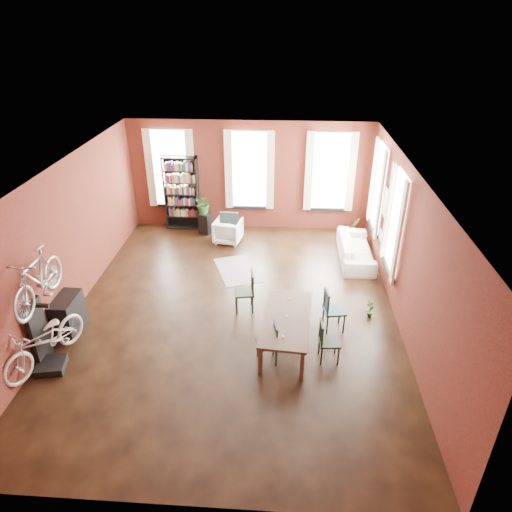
# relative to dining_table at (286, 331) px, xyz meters

# --- Properties ---
(room) EXTENTS (9.00, 9.04, 3.22)m
(room) POSITION_rel_dining_table_xyz_m (-0.89, 1.67, 1.80)
(room) COLOR black
(room) RESTS_ON ground
(dining_table) EXTENTS (1.05, 2.02, 0.66)m
(dining_table) POSITION_rel_dining_table_xyz_m (0.00, 0.00, 0.00)
(dining_table) COLOR #503C30
(dining_table) RESTS_ON ground
(dining_chair_a) EXTENTS (0.45, 0.45, 0.82)m
(dining_chair_a) POSITION_rel_dining_table_xyz_m (-0.35, -0.50, 0.08)
(dining_chair_a) COLOR #163130
(dining_chair_a) RESTS_ON ground
(dining_chair_b) EXTENTS (0.49, 0.49, 0.93)m
(dining_chair_b) POSITION_rel_dining_table_xyz_m (-0.93, 1.15, 0.13)
(dining_chair_b) COLOR black
(dining_chair_b) RESTS_ON ground
(dining_chair_c) EXTENTS (0.42, 0.42, 0.84)m
(dining_chair_c) POSITION_rel_dining_table_xyz_m (0.81, -0.37, 0.09)
(dining_chair_c) COLOR black
(dining_chair_c) RESTS_ON ground
(dining_chair_d) EXTENTS (0.49, 0.49, 0.92)m
(dining_chair_d) POSITION_rel_dining_table_xyz_m (0.98, 0.60, 0.13)
(dining_chair_d) COLOR #1C3E3E
(dining_chair_d) RESTS_ON ground
(bookshelf) EXTENTS (1.00, 0.32, 2.20)m
(bookshelf) POSITION_rel_dining_table_xyz_m (-3.14, 5.36, 0.77)
(bookshelf) COLOR black
(bookshelf) RESTS_ON ground
(white_armchair) EXTENTS (0.83, 0.79, 0.74)m
(white_armchair) POSITION_rel_dining_table_xyz_m (-1.68, 4.47, 0.04)
(white_armchair) COLOR silver
(white_armchair) RESTS_ON ground
(cream_sofa) EXTENTS (0.61, 2.08, 0.81)m
(cream_sofa) POSITION_rel_dining_table_xyz_m (1.81, 3.66, 0.07)
(cream_sofa) COLOR beige
(cream_sofa) RESTS_ON ground
(striped_rug) EXTENTS (1.38, 1.71, 0.01)m
(striped_rug) POSITION_rel_dining_table_xyz_m (-1.26, 2.86, -0.33)
(striped_rug) COLOR black
(striped_rug) RESTS_ON ground
(bike_trainer) EXTENTS (0.59, 0.59, 0.14)m
(bike_trainer) POSITION_rel_dining_table_xyz_m (-4.32, -0.98, -0.26)
(bike_trainer) COLOR black
(bike_trainer) RESTS_ON ground
(bike_wall_rack) EXTENTS (0.16, 0.60, 1.30)m
(bike_wall_rack) POSITION_rel_dining_table_xyz_m (-4.54, -0.74, 0.32)
(bike_wall_rack) COLOR black
(bike_wall_rack) RESTS_ON ground
(console_table) EXTENTS (0.40, 0.80, 0.80)m
(console_table) POSITION_rel_dining_table_xyz_m (-4.42, 0.16, 0.07)
(console_table) COLOR black
(console_table) RESTS_ON ground
(plant_stand) EXTENTS (0.40, 0.40, 0.62)m
(plant_stand) POSITION_rel_dining_table_xyz_m (-2.42, 5.01, -0.02)
(plant_stand) COLOR black
(plant_stand) RESTS_ON ground
(plant_by_sofa) EXTENTS (0.54, 0.72, 0.28)m
(plant_by_sofa) POSITION_rel_dining_table_xyz_m (1.90, 4.97, -0.19)
(plant_by_sofa) COLOR #2F5221
(plant_by_sofa) RESTS_ON ground
(plant_small) EXTENTS (0.43, 0.44, 0.15)m
(plant_small) POSITION_rel_dining_table_xyz_m (1.80, 1.06, -0.26)
(plant_small) COLOR #376227
(plant_small) RESTS_ON ground
(bicycle_floor) EXTENTS (0.93, 1.12, 1.83)m
(bicycle_floor) POSITION_rel_dining_table_xyz_m (-4.33, -0.95, 0.73)
(bicycle_floor) COLOR silver
(bicycle_floor) RESTS_ON bike_trainer
(bicycle_hung) EXTENTS (0.47, 1.00, 1.66)m
(bicycle_hung) POSITION_rel_dining_table_xyz_m (-4.29, -0.74, 1.80)
(bicycle_hung) COLOR #A5A8AD
(bicycle_hung) RESTS_ON bike_wall_rack
(plant_on_stand) EXTENTS (0.68, 0.72, 0.46)m
(plant_on_stand) POSITION_rel_dining_table_xyz_m (-2.44, 5.03, 0.52)
(plant_on_stand) COLOR #275421
(plant_on_stand) RESTS_ON plant_stand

